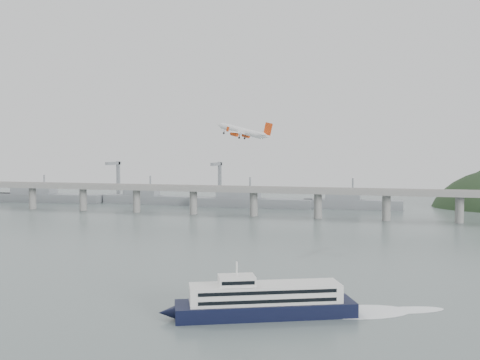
% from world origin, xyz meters
% --- Properties ---
extents(ground, '(900.00, 900.00, 0.00)m').
position_xyz_m(ground, '(0.00, 0.00, 0.00)').
color(ground, slate).
rests_on(ground, ground).
extents(bridge, '(800.00, 22.00, 23.90)m').
position_xyz_m(bridge, '(-1.15, 200.00, 17.65)').
color(bridge, gray).
rests_on(bridge, ground).
extents(distant_fleet, '(453.00, 60.90, 40.00)m').
position_xyz_m(distant_fleet, '(-155.36, 265.08, 6.22)').
color(distant_fleet, slate).
rests_on(distant_fleet, ground).
extents(ferry, '(86.25, 44.06, 17.25)m').
position_xyz_m(ferry, '(39.07, -54.38, 4.68)').
color(ferry, black).
rests_on(ferry, ground).
extents(airliner, '(37.05, 34.50, 11.53)m').
position_xyz_m(airliner, '(-6.00, 82.88, 61.80)').
color(airliner, white).
rests_on(airliner, ground).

